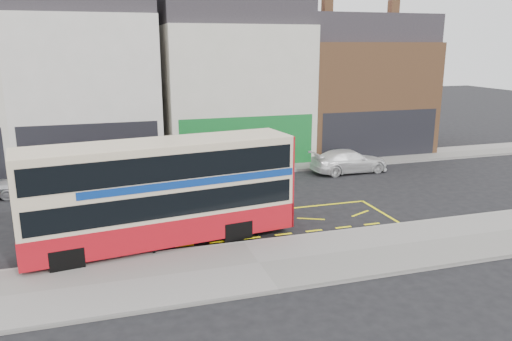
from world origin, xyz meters
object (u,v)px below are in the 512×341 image
object	(u,v)px
street_tree_right	(248,105)
bus_stop_post	(153,208)
double_decker_bus	(162,192)
car_white	(349,161)
car_grey	(195,169)

from	to	relation	value
street_tree_right	bus_stop_post	bearing A→B (deg)	-119.28
double_decker_bus	street_tree_right	world-z (taller)	street_tree_right
car_white	street_tree_right	distance (m)	7.12
double_decker_bus	car_grey	size ratio (longest dim) A/B	2.62
car_white	street_tree_right	bearing A→B (deg)	50.53
double_decker_bus	car_grey	distance (m)	9.25
double_decker_bus	bus_stop_post	size ratio (longest dim) A/B	3.66
bus_stop_post	street_tree_right	size ratio (longest dim) A/B	0.51
bus_stop_post	double_decker_bus	bearing A→B (deg)	62.82
car_white	street_tree_right	xyz separation A→B (m)	(-5.06, 3.96, 3.06)
car_grey	street_tree_right	size ratio (longest dim) A/B	0.71
bus_stop_post	car_white	distance (m)	15.20
car_grey	bus_stop_post	bearing A→B (deg)	153.89
car_white	car_grey	bearing A→B (deg)	83.44
double_decker_bus	car_grey	xyz separation A→B (m)	(2.79, 8.70, -1.45)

